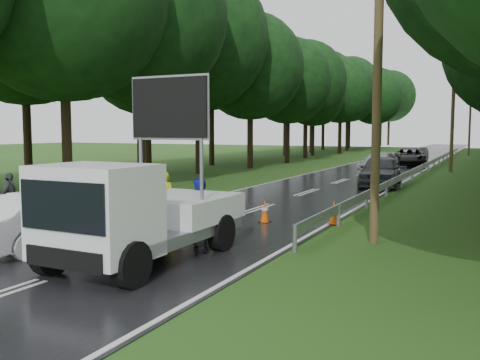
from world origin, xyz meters
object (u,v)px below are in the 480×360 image
Objects in this scene: work_truck at (136,214)px; civilian at (201,208)px; queue_car_first at (380,171)px; queue_car_third at (409,157)px; police_sedan at (48,220)px; queue_car_fourth at (418,155)px; barrier at (192,206)px; queue_car_second at (379,163)px; officer at (165,198)px.

civilian is (-0.13, 3.11, -0.31)m from work_truck.
queue_car_third is at bearing 87.31° from queue_car_first.
police_sedan reaches higher than queue_car_fourth.
queue_car_fourth is (1.76, 37.04, -0.06)m from barrier.
queue_car_first is 22.33m from queue_car_fourth.
queue_car_first is (2.71, 14.73, 0.09)m from barrier.
queue_car_second is 0.91× the size of queue_car_third.
work_truck is 4.25m from barrier.
queue_car_first is at bearing -87.88° from queue_car_fourth.
officer is 14.78m from queue_car_first.
work_truck is at bearing -100.86° from queue_car_first.
work_truck is (3.10, -0.47, 0.45)m from police_sedan.
civilian reaches higher than queue_car_first.
barrier is 0.44× the size of queue_car_third.
officer is at bearing -103.72° from queue_car_third.
civilian reaches higher than queue_car_second.
queue_car_first is at bearing 76.95° from civilian.
officer is at bearing -97.67° from police_sedan.
barrier is (2.07, 3.64, 0.03)m from police_sedan.
work_truck is at bearing -94.08° from civilian.
queue_car_third reaches higher than queue_car_second.
officer is 0.35× the size of queue_car_second.
officer reaches higher than queue_car_third.
queue_car_third is at bearing -93.45° from police_sedan.
queue_car_second is 1.18× the size of queue_car_fourth.
officer is (-1.29, 0.50, 0.11)m from barrier.
work_truck is 41.15m from queue_car_fourth.
civilian reaches higher than barrier.
civilian is (0.89, -1.00, 0.11)m from barrier.
queue_car_third reaches higher than queue_car_fourth.
work_truck is 18.91m from queue_car_first.
work_truck is 3.12m from civilian.
police_sedan is at bearing 49.76° from officer.
work_truck reaches higher than barrier.
queue_car_second is at bearing 95.78° from queue_car_first.
work_truck is 1.31× the size of queue_car_fourth.
queue_car_first is (1.69, 18.83, -0.33)m from work_truck.
officer is at bearing 154.77° from barrier.
queue_car_second reaches higher than queue_car_fourth.
queue_car_fourth is at bearing 82.95° from queue_car_third.
queue_car_second is at bearing -93.27° from police_sedan.
queue_car_third reaches higher than barrier.
officer is (0.78, 4.14, 0.14)m from police_sedan.
police_sedan is at bearing -123.68° from barrier.
barrier is at bearing 105.15° from work_truck.
queue_car_fourth is (0.86, 38.04, -0.17)m from civilian.
queue_car_third is (3.92, 34.68, 0.03)m from police_sedan.
queue_car_fourth reaches higher than barrier.
police_sedan is 0.89× the size of queue_car_second.
queue_car_third is (0.82, 35.14, -0.41)m from work_truck.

